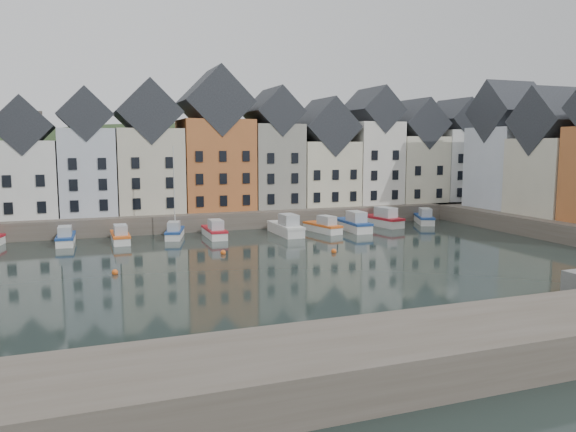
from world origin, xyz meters
TOP-DOWN VIEW (x-y plane):
  - ground at (0.00, 0.00)m, footprint 260.00×260.00m
  - far_quay at (0.00, 30.00)m, footprint 90.00×16.00m
  - near_wall at (-10.00, -22.00)m, footprint 50.00×6.00m
  - hillside at (0.02, 56.00)m, footprint 153.60×70.40m
  - far_terrace at (3.21, 28.00)m, footprint 72.37×8.16m
  - right_terrace at (36.00, 8.07)m, footprint 8.30×24.25m
  - mooring_buoys at (-4.00, 5.33)m, footprint 20.50×5.50m
  - boat_b at (-17.88, 18.90)m, footprint 1.94×5.62m
  - boat_c at (-12.54, 17.95)m, footprint 1.75×5.59m
  - boat_d at (-6.73, 18.95)m, footprint 3.00×5.60m
  - boat_e at (-2.55, 17.68)m, footprint 1.93×5.90m
  - boat_f at (5.54, 16.78)m, footprint 2.19×6.93m
  - boat_g at (10.21, 16.88)m, footprint 2.88×5.98m
  - boat_h at (14.08, 16.81)m, footprint 2.30×6.87m
  - boat_i at (19.23, 19.13)m, footprint 3.38×7.21m
  - boat_j at (25.55, 19.09)m, footprint 4.03×6.10m

SIDE VIEW (x-z plane):
  - hillside at x=0.02m, z-range -49.96..14.04m
  - ground at x=0.00m, z-range 0.00..0.00m
  - mooring_buoys at x=-4.00m, z-range -0.10..0.40m
  - boat_b at x=-17.88m, z-range -0.43..1.70m
  - boat_c at x=-12.54m, z-range -0.43..1.71m
  - boat_g at x=10.21m, z-range -0.45..1.76m
  - boat_d at x=-6.73m, z-range -4.45..5.78m
  - boat_j at x=25.55m, z-range -0.46..1.80m
  - boat_e at x=-2.55m, z-range -0.46..1.80m
  - boat_h at x=14.08m, z-range -0.53..2.09m
  - boat_f at x=5.54m, z-range -0.54..2.12m
  - boat_i at x=19.23m, z-range -0.54..2.12m
  - far_quay at x=0.00m, z-range 0.00..2.00m
  - near_wall at x=-10.00m, z-range 0.00..2.00m
  - far_terrace at x=3.21m, z-range -0.01..17.76m
  - right_terrace at x=36.00m, z-range 0.73..17.10m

